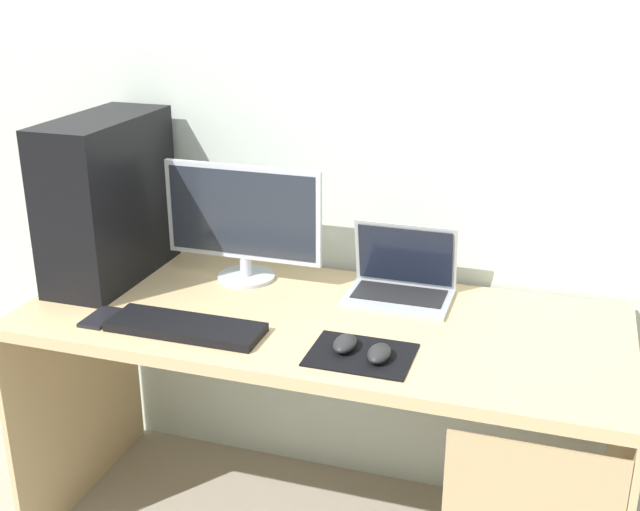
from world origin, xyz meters
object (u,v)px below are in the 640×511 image
Objects in this scene: pc_tower at (107,199)px; cell_phone at (101,318)px; monitor at (243,221)px; keyboard at (186,327)px; mouse_left at (345,343)px; laptop at (401,283)px; mouse_right at (379,353)px.

pc_tower is 0.41m from cell_phone.
pc_tower reaches higher than monitor.
keyboard is at bearing 1.23° from cell_phone.
keyboard is 4.38× the size of mouse_left.
laptop is at bearing 7.11° from pc_tower.
pc_tower is at bearing 143.66° from keyboard.
mouse_right is (0.04, -0.41, -0.02)m from laptop.
monitor reaches higher than mouse_left.
pc_tower is 0.54m from keyboard.
mouse_right is 0.74× the size of cell_phone.
laptop reaches higher than mouse_left.
mouse_right is (0.09, -0.03, 0.00)m from mouse_left.
monitor is at bearing -177.73° from laptop.
laptop is at bearing 81.37° from mouse_left.
monitor is at bearing 143.43° from mouse_right.
pc_tower is 0.42m from monitor.
cell_phone is at bearing -178.77° from keyboard.
mouse_left reaches higher than keyboard.
pc_tower is 0.90m from mouse_left.
monitor reaches higher than mouse_right.
laptop is at bearing 39.11° from keyboard.
pc_tower reaches higher than keyboard.
laptop is at bearing 2.27° from monitor.
monitor is 5.16× the size of mouse_left.
cell_phone is (-0.69, -0.03, -0.02)m from mouse_left.
keyboard is at bearing -36.34° from pc_tower.
mouse_left is at bearing -18.03° from pc_tower.
keyboard is (-0.01, -0.38, -0.18)m from monitor.
cell_phone is at bearing -151.52° from laptop.
mouse_left is at bearing 2.63° from keyboard.
laptop is (0.48, 0.02, -0.15)m from monitor.
keyboard is (-0.49, -0.40, -0.03)m from laptop.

